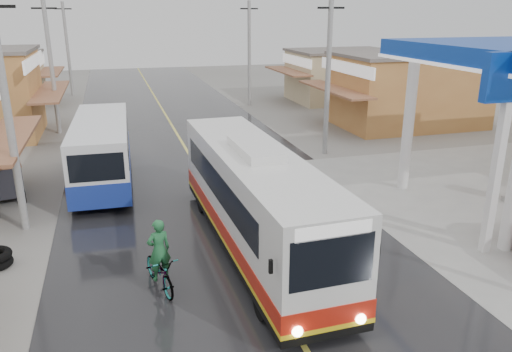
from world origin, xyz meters
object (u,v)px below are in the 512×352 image
object	(u,v)px
second_bus	(102,150)
tricycle_far	(4,178)
cyclist	(160,266)
coach_bus	(255,199)

from	to	relation	value
second_bus	tricycle_far	distance (m)	3.99
cyclist	second_bus	bearing A→B (deg)	84.25
second_bus	cyclist	world-z (taller)	second_bus
coach_bus	second_bus	size ratio (longest dim) A/B	1.30
cyclist	tricycle_far	distance (m)	10.19
coach_bus	tricycle_far	distance (m)	10.97
second_bus	coach_bus	bearing A→B (deg)	-57.67
cyclist	tricycle_far	size ratio (longest dim) A/B	1.00
coach_bus	cyclist	world-z (taller)	coach_bus
coach_bus	cyclist	bearing A→B (deg)	-152.41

